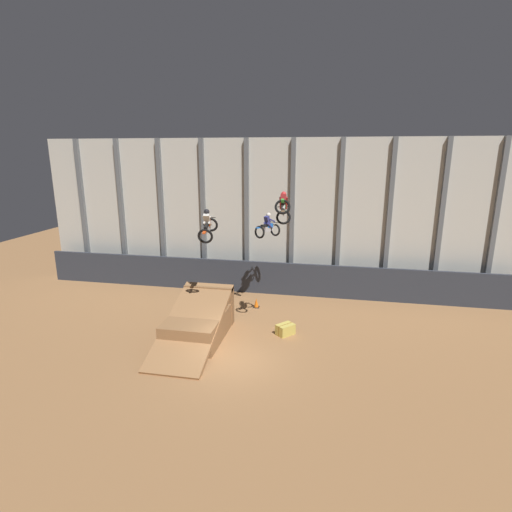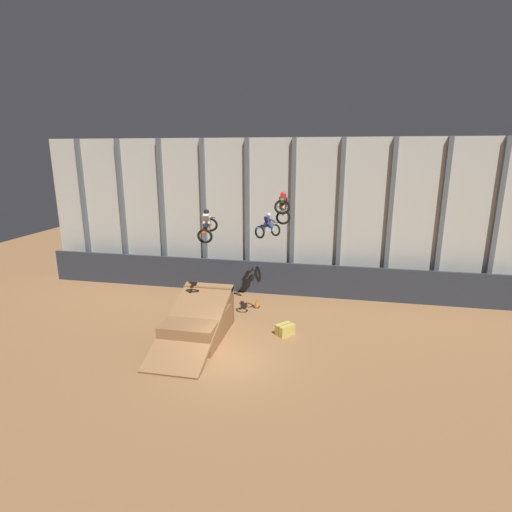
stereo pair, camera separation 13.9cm
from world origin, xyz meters
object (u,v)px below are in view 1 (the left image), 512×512
(traffic_cone_arena_edge, at_px, (211,307))
(rider_bike_right_air, at_px, (283,208))
(dirt_ramp, at_px, (199,322))
(rider_bike_center_air, at_px, (268,227))
(traffic_cone_near_ramp, at_px, (256,303))
(rider_bike_left_air, at_px, (208,226))
(hay_bale_trackside, at_px, (285,329))

(traffic_cone_arena_edge, bearing_deg, rider_bike_right_air, -27.09)
(dirt_ramp, height_order, rider_bike_center_air, rider_bike_center_air)
(traffic_cone_near_ramp, bearing_deg, rider_bike_right_air, -60.45)
(rider_bike_center_air, distance_m, traffic_cone_arena_edge, 5.78)
(dirt_ramp, height_order, traffic_cone_arena_edge, dirt_ramp)
(rider_bike_right_air, xyz_separation_m, traffic_cone_arena_edge, (-4.46, 2.28, -6.33))
(dirt_ramp, bearing_deg, rider_bike_center_air, 57.91)
(traffic_cone_arena_edge, bearing_deg, rider_bike_center_air, 22.85)
(traffic_cone_arena_edge, bearing_deg, rider_bike_left_air, -73.04)
(rider_bike_center_air, xyz_separation_m, hay_bale_trackside, (1.55, -3.48, -4.69))
(rider_bike_left_air, relative_size, traffic_cone_near_ramp, 3.23)
(rider_bike_center_air, bearing_deg, traffic_cone_arena_edge, -126.29)
(dirt_ramp, relative_size, traffic_cone_near_ramp, 10.44)
(traffic_cone_near_ramp, bearing_deg, hay_bale_trackside, -57.06)
(rider_bike_left_air, bearing_deg, dirt_ramp, 177.25)
(rider_bike_center_air, distance_m, traffic_cone_near_ramp, 4.73)
(rider_bike_left_air, relative_size, rider_bike_right_air, 1.08)
(rider_bike_right_air, bearing_deg, hay_bale_trackside, 24.75)
(rider_bike_left_air, height_order, rider_bike_center_air, rider_bike_left_air)
(dirt_ramp, distance_m, rider_bike_right_air, 7.21)
(dirt_ramp, xyz_separation_m, rider_bike_right_air, (4.12, 0.85, 5.85))
(rider_bike_right_air, relative_size, traffic_cone_near_ramp, 2.98)
(traffic_cone_near_ramp, distance_m, traffic_cone_arena_edge, 2.76)
(rider_bike_right_air, distance_m, traffic_cone_near_ramp, 7.50)
(rider_bike_left_air, bearing_deg, rider_bike_right_air, 6.42)
(rider_bike_center_air, bearing_deg, dirt_ramp, -91.23)
(dirt_ramp, relative_size, rider_bike_right_air, 3.50)
(rider_bike_right_air, relative_size, traffic_cone_arena_edge, 2.98)
(traffic_cone_near_ramp, height_order, hay_bale_trackside, traffic_cone_near_ramp)
(rider_bike_right_air, height_order, hay_bale_trackside, rider_bike_right_air)
(rider_bike_right_air, bearing_deg, traffic_cone_arena_edge, 148.05)
(rider_bike_center_air, relative_size, rider_bike_right_air, 0.99)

